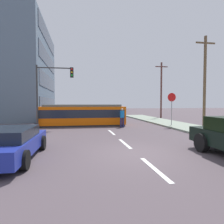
% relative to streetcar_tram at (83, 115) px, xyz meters
% --- Properties ---
extents(ground_plane, '(120.00, 120.00, 0.00)m').
position_rel_streetcar_tram_xyz_m(ground_plane, '(1.92, -0.77, -1.03)').
color(ground_plane, '#4F4349').
extents(sidewalk_curb_right, '(3.20, 36.00, 0.14)m').
position_rel_streetcar_tram_xyz_m(sidewalk_curb_right, '(8.72, -4.77, -0.96)').
color(sidewalk_curb_right, gray).
rests_on(sidewalk_curb_right, ground).
extents(lane_stripe_0, '(0.16, 2.40, 0.01)m').
position_rel_streetcar_tram_xyz_m(lane_stripe_0, '(1.92, -12.77, -1.02)').
color(lane_stripe_0, silver).
rests_on(lane_stripe_0, ground).
extents(lane_stripe_1, '(0.16, 2.40, 0.01)m').
position_rel_streetcar_tram_xyz_m(lane_stripe_1, '(1.92, -8.77, -1.02)').
color(lane_stripe_1, silver).
rests_on(lane_stripe_1, ground).
extents(lane_stripe_2, '(0.16, 2.40, 0.01)m').
position_rel_streetcar_tram_xyz_m(lane_stripe_2, '(1.92, -4.77, -1.02)').
color(lane_stripe_2, silver).
rests_on(lane_stripe_2, ground).
extents(lane_stripe_3, '(0.16, 2.40, 0.01)m').
position_rel_streetcar_tram_xyz_m(lane_stripe_3, '(1.92, 6.00, -1.02)').
color(lane_stripe_3, silver).
rests_on(lane_stripe_3, ground).
extents(lane_stripe_4, '(0.16, 2.40, 0.01)m').
position_rel_streetcar_tram_xyz_m(lane_stripe_4, '(1.92, 12.00, -1.02)').
color(lane_stripe_4, silver).
rests_on(lane_stripe_4, ground).
extents(streetcar_tram, '(7.80, 2.58, 1.98)m').
position_rel_streetcar_tram_xyz_m(streetcar_tram, '(0.00, 0.00, 0.00)').
color(streetcar_tram, '#E45907').
rests_on(streetcar_tram, ground).
extents(city_bus, '(2.69, 6.06, 1.87)m').
position_rel_streetcar_tram_xyz_m(city_bus, '(0.71, 7.49, 0.05)').
color(city_bus, navy).
rests_on(city_bus, ground).
extents(pedestrian_crossing, '(0.49, 0.36, 1.67)m').
position_rel_streetcar_tram_xyz_m(pedestrian_crossing, '(3.35, -2.01, -0.08)').
color(pedestrian_crossing, '#1F224F').
rests_on(pedestrian_crossing, ground).
extents(parked_sedan_near, '(2.05, 4.64, 1.19)m').
position_rel_streetcar_tram_xyz_m(parked_sedan_near, '(-2.97, -10.80, -0.40)').
color(parked_sedan_near, '#1E2D96').
rests_on(parked_sedan_near, ground).
extents(parked_sedan_mid, '(1.95, 4.19, 1.19)m').
position_rel_streetcar_tram_xyz_m(parked_sedan_mid, '(-3.59, 3.96, -0.40)').
color(parked_sedan_mid, navy).
rests_on(parked_sedan_mid, ground).
extents(stop_sign, '(0.76, 0.07, 2.88)m').
position_rel_streetcar_tram_xyz_m(stop_sign, '(7.81, -2.29, 1.17)').
color(stop_sign, gray).
rests_on(stop_sign, sidewalk_curb_right).
extents(traffic_light_mast, '(3.05, 0.33, 5.27)m').
position_rel_streetcar_tram_xyz_m(traffic_light_mast, '(-2.60, -1.47, 2.67)').
color(traffic_light_mast, '#333333').
rests_on(traffic_light_mast, ground).
extents(utility_pole_near, '(1.80, 0.24, 7.95)m').
position_rel_streetcar_tram_xyz_m(utility_pole_near, '(10.54, -3.00, 3.13)').
color(utility_pole_near, brown).
rests_on(utility_pole_near, ground).
extents(utility_pole_mid, '(1.80, 0.24, 7.91)m').
position_rel_streetcar_tram_xyz_m(utility_pole_mid, '(11.38, 7.94, 3.11)').
color(utility_pole_mid, brown).
rests_on(utility_pole_mid, ground).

